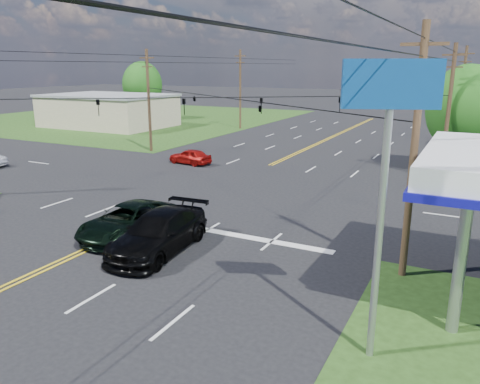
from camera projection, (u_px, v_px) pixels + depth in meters
The scene contains 18 objects.
ground at pixel (224, 187), 31.85m from camera, with size 280.00×280.00×0.00m, color black.
grass_nw at pixel (129, 118), 74.72m from camera, with size 46.00×48.00×0.03m, color #213C13.
stop_bar at pixel (234, 235), 22.77m from camera, with size 10.00×0.50×0.02m, color silver.
retail_nw at pixel (109, 112), 63.41m from camera, with size 16.00×11.00×4.00m, color tan.
pole_se at pixel (414, 152), 17.12m from camera, with size 1.60×0.28×9.50m.
pole_nw at pixel (149, 100), 44.01m from camera, with size 1.60×0.28×9.50m.
pole_ne at pixel (448, 111), 32.61m from camera, with size 1.60×0.28×9.50m.
pole_left_far at pixel (240, 88), 60.29m from camera, with size 1.60×0.28×10.00m.
pole_right_far at pixel (461, 94), 48.88m from camera, with size 1.60×0.28×10.00m.
span_wire_signals at pixel (223, 97), 30.29m from camera, with size 26.00×18.00×1.13m.
power_lines at pixel (206, 55), 27.89m from camera, with size 26.04×100.00×0.64m.
tree_right_a at pixel (466, 109), 34.76m from camera, with size 5.70×5.70×8.18m.
tree_far_l at pixel (142, 85), 72.05m from camera, with size 6.08×6.08×8.72m.
pickup_dkgreen at pixel (128, 221), 22.48m from camera, with size 2.57×5.57×1.55m, color black.
suv_black at pixel (159, 233), 20.57m from camera, with size 2.44×6.01×1.74m, color black.
sedan_red at pixel (190, 156), 39.15m from camera, with size 1.52×3.78×1.29m, color #980E0B.
polesign_se at pixel (388, 129), 11.63m from camera, with size 2.31×1.11×8.14m.
polesign_ne at pixel (461, 96), 35.82m from camera, with size 1.97×1.08×7.48m.
Camera 1 is at (15.00, -14.97, 7.96)m, focal length 35.00 mm.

